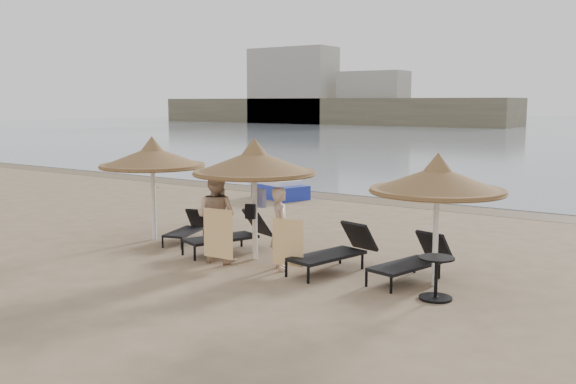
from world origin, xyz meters
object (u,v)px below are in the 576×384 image
object	(u,v)px
lounger_near_left	(232,234)
person_right	(281,222)
lounger_far_right	(414,260)
side_table	(436,279)
palapa_center	(254,163)
palapa_right	(437,180)
lounger_far_left	(189,228)
palapa_left	(152,157)
lounger_near_right	(337,250)
pedal_boat	(280,189)
person_left	(216,210)

from	to	relation	value
lounger_near_left	person_right	distance (m)	2.07
lounger_far_right	side_table	size ratio (longest dim) A/B	2.72
palapa_center	side_table	distance (m)	4.77
palapa_center	palapa_right	xyz separation A→B (m)	(4.04, 0.31, -0.13)
lounger_far_left	person_right	world-z (taller)	person_right
palapa_center	person_right	xyz separation A→B (m)	(0.97, -0.40, -1.14)
lounger_near_left	side_table	bearing A→B (deg)	12.48
palapa_right	lounger_far_left	size ratio (longest dim) A/B	1.47
palapa_left	palapa_center	distance (m)	3.36
palapa_left	person_right	world-z (taller)	palapa_left
palapa_center	side_table	xyz separation A→B (m)	(4.40, -0.52, -1.78)
lounger_near_left	side_table	distance (m)	5.34
person_right	palapa_right	bearing A→B (deg)	-125.85
palapa_left	lounger_far_right	distance (m)	7.13
lounger_near_left	lounger_far_right	distance (m)	4.46
palapa_left	lounger_near_left	xyz separation A→B (m)	(2.46, 0.08, -1.67)
palapa_right	lounger_far_right	bearing A→B (deg)	164.59
lounger_far_left	lounger_near_left	world-z (taller)	lounger_near_left
lounger_near_right	palapa_right	bearing A→B (deg)	15.84
palapa_right	lounger_far_left	distance (m)	6.76
lounger_far_right	lounger_far_left	bearing A→B (deg)	-167.36
lounger_near_right	pedal_boat	world-z (taller)	lounger_near_right
lounger_near_right	person_left	size ratio (longest dim) A/B	0.96
palapa_left	palapa_center	world-z (taller)	palapa_center
person_left	pedal_boat	distance (m)	9.43
lounger_far_left	side_table	bearing A→B (deg)	-25.76
palapa_right	person_right	world-z (taller)	palapa_right
person_right	pedal_boat	xyz separation A→B (m)	(-5.74, 8.15, -0.65)
person_right	person_left	bearing A→B (deg)	50.42
lounger_near_left	lounger_near_right	bearing A→B (deg)	19.67
lounger_near_right	person_left	distance (m)	2.76
person_left	lounger_near_right	bearing A→B (deg)	-170.46
lounger_near_left	side_table	xyz separation A→B (m)	(5.28, -0.81, -0.06)
palapa_center	lounger_near_right	distance (m)	2.62
palapa_center	lounger_far_left	distance (m)	3.14
pedal_boat	person_left	bearing A→B (deg)	-45.17
lounger_near_right	person_left	world-z (taller)	person_left
lounger_near_left	side_table	size ratio (longest dim) A/B	2.85
palapa_center	lounger_far_left	xyz separation A→B (m)	(-2.51, 0.56, -1.81)
lounger_far_left	lounger_near_right	xyz separation A→B (m)	(4.47, -0.35, 0.09)
palapa_center	pedal_boat	distance (m)	9.28
lounger_far_right	side_table	distance (m)	1.27
palapa_left	lounger_far_left	bearing A→B (deg)	22.64
palapa_left	lounger_near_right	world-z (taller)	palapa_left
pedal_boat	lounger_far_left	bearing A→B (deg)	-54.35
person_right	pedal_boat	bearing A→B (deg)	-13.67
palapa_left	palapa_right	size ratio (longest dim) A/B	1.04
lounger_near_right	lounger_far_right	distance (m)	1.62
side_table	person_right	bearing A→B (deg)	177.90
palapa_right	lounger_near_left	size ratio (longest dim) A/B	1.18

